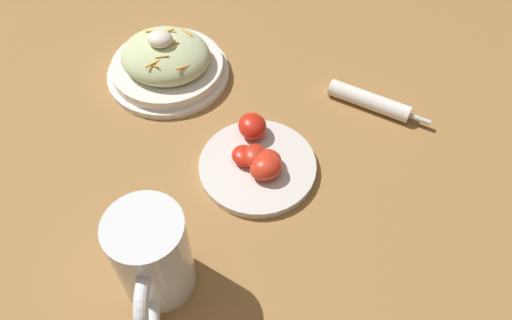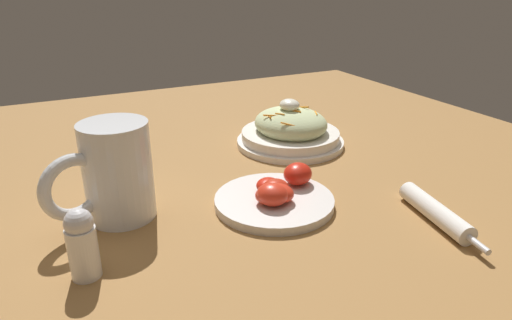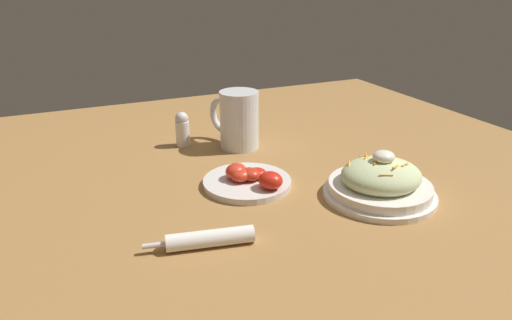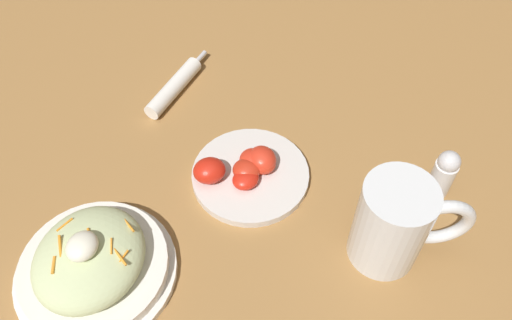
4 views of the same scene
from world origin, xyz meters
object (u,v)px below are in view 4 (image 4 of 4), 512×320
at_px(salad_plate, 92,263).
at_px(salt_shaker, 444,173).
at_px(beer_mug, 393,227).
at_px(napkin_roll, 174,87).
at_px(tomato_plate, 248,171).

bearing_deg(salad_plate, salt_shaker, 122.02).
bearing_deg(salad_plate, beer_mug, 111.54).
distance_m(salad_plate, napkin_roll, 0.36).
relative_size(salad_plate, napkin_roll, 1.22).
relative_size(beer_mug, salt_shaker, 1.78).
height_order(salad_plate, beer_mug, beer_mug).
bearing_deg(tomato_plate, beer_mug, 72.79).
distance_m(napkin_roll, salt_shaker, 0.47).
bearing_deg(beer_mug, salad_plate, -68.46).
distance_m(tomato_plate, salt_shaker, 0.29).
bearing_deg(beer_mug, napkin_roll, -117.98).
height_order(salad_plate, salt_shaker, salad_plate).
bearing_deg(napkin_roll, salad_plate, 4.67).
relative_size(napkin_roll, tomato_plate, 0.98).
height_order(beer_mug, napkin_roll, beer_mug).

